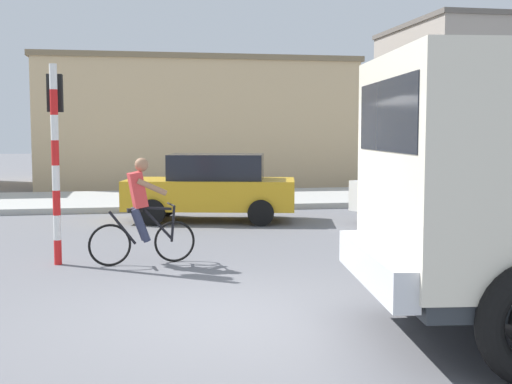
{
  "coord_description": "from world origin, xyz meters",
  "views": [
    {
      "loc": [
        -0.99,
        -7.69,
        2.14
      ],
      "look_at": [
        0.85,
        2.5,
        1.2
      ],
      "focal_mm": 46.94,
      "sensor_mm": 36.0,
      "label": 1
    }
  ],
  "objects": [
    {
      "name": "cyclist",
      "position": [
        -0.91,
        3.13,
        0.86
      ],
      "size": [
        1.71,
        0.55,
        1.72
      ],
      "color": "black",
      "rests_on": "ground"
    },
    {
      "name": "sidewalk_far",
      "position": [
        0.0,
        12.6,
        0.08
      ],
      "size": [
        80.0,
        5.0,
        0.16
      ],
      "primitive_type": "cube",
      "color": "#ADADA8",
      "rests_on": "ground"
    },
    {
      "name": "car_white_mid",
      "position": [
        0.81,
        8.18,
        0.82
      ],
      "size": [
        4.28,
        2.55,
        1.6
      ],
      "color": "gold",
      "rests_on": "ground"
    },
    {
      "name": "building_corner_right",
      "position": [
        14.02,
        19.36,
        3.34
      ],
      "size": [
        7.63,
        7.58,
        6.67
      ],
      "color": "#9E9389",
      "rests_on": "ground"
    },
    {
      "name": "car_red_near",
      "position": [
        6.02,
        6.98,
        0.82
      ],
      "size": [
        4.32,
        2.79,
        1.6
      ],
      "color": "white",
      "rests_on": "ground"
    },
    {
      "name": "building_mid_block",
      "position": [
        1.42,
        20.1,
        2.47
      ],
      "size": [
        12.12,
        7.36,
        4.94
      ],
      "color": "#D1B284",
      "rests_on": "ground"
    },
    {
      "name": "traffic_light_pole",
      "position": [
        -2.25,
        3.42,
        2.07
      ],
      "size": [
        0.24,
        0.43,
        3.2
      ],
      "color": "red",
      "rests_on": "ground"
    },
    {
      "name": "ground_plane",
      "position": [
        0.0,
        0.0,
        0.0
      ],
      "size": [
        120.0,
        120.0,
        0.0
      ],
      "primitive_type": "plane",
      "color": "slate"
    }
  ]
}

